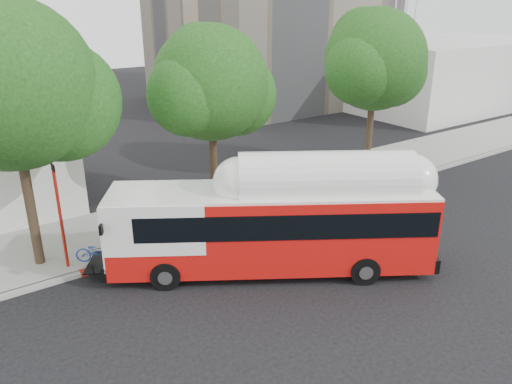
{
  "coord_description": "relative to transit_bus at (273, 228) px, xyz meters",
  "views": [
    {
      "loc": [
        -11.86,
        -12.89,
        9.49
      ],
      "look_at": [
        -0.73,
        3.0,
        1.97
      ],
      "focal_mm": 35.0,
      "sensor_mm": 36.0,
      "label": 1
    }
  ],
  "objects": [
    {
      "name": "ground",
      "position": [
        1.92,
        -0.2,
        -1.72
      ],
      "size": [
        120.0,
        120.0,
        0.0
      ],
      "primitive_type": "plane",
      "color": "black",
      "rests_on": "ground"
    },
    {
      "name": "sidewalk",
      "position": [
        1.92,
        6.3,
        -1.64
      ],
      "size": [
        60.0,
        5.0,
        0.15
      ],
      "primitive_type": "cube",
      "color": "gray",
      "rests_on": "ground"
    },
    {
      "name": "curb_strip",
      "position": [
        1.92,
        3.7,
        -1.64
      ],
      "size": [
        60.0,
        0.3,
        0.15
      ],
      "primitive_type": "cube",
      "color": "gray",
      "rests_on": "ground"
    },
    {
      "name": "red_curb_segment",
      "position": [
        -1.08,
        3.7,
        -1.64
      ],
      "size": [
        10.0,
        0.32,
        0.16
      ],
      "primitive_type": "cube",
      "color": "maroon",
      "rests_on": "ground"
    },
    {
      "name": "street_tree_left",
      "position": [
        -6.61,
        5.36,
        4.89
      ],
      "size": [
        6.67,
        5.8,
        9.74
      ],
      "color": "#2D2116",
      "rests_on": "ground"
    },
    {
      "name": "street_tree_mid",
      "position": [
        1.33,
        5.86,
        4.19
      ],
      "size": [
        5.75,
        5.0,
        8.62
      ],
      "color": "#2D2116",
      "rests_on": "ground"
    },
    {
      "name": "street_tree_right",
      "position": [
        11.36,
        5.66,
        4.54
      ],
      "size": [
        6.21,
        5.4,
        9.18
      ],
      "color": "#2D2116",
      "rests_on": "ground"
    },
    {
      "name": "horizon_block",
      "position": [
        31.92,
        15.8,
        1.28
      ],
      "size": [
        20.0,
        12.0,
        6.0
      ],
      "primitive_type": "cube",
      "color": "silver",
      "rests_on": "ground"
    },
    {
      "name": "transit_bus",
      "position": [
        0.0,
        0.0,
        0.0
      ],
      "size": [
        11.65,
        8.4,
        3.67
      ],
      "rotation": [
        0.0,
        0.0,
        -0.56
      ],
      "color": "red",
      "rests_on": "ground"
    },
    {
      "name": "signal_pole",
      "position": [
        -6.3,
        4.39,
        0.42
      ],
      "size": [
        0.12,
        0.39,
        4.15
      ],
      "color": "#AA1D12",
      "rests_on": "ground"
    }
  ]
}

